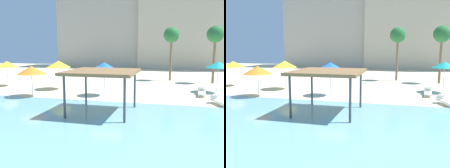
{
  "view_description": "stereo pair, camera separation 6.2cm",
  "coord_description": "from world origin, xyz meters",
  "views": [
    {
      "loc": [
        4.59,
        -15.51,
        4.02
      ],
      "look_at": [
        0.13,
        2.0,
        1.3
      ],
      "focal_mm": 38.32,
      "sensor_mm": 36.0,
      "label": 1
    },
    {
      "loc": [
        4.66,
        -15.49,
        4.02
      ],
      "look_at": [
        0.13,
        2.0,
        1.3
      ],
      "focal_mm": 38.32,
      "sensor_mm": 36.0,
      "label": 2
    }
  ],
  "objects": [
    {
      "name": "ground_plane",
      "position": [
        0.0,
        0.0,
        0.0
      ],
      "size": [
        80.0,
        80.0,
        0.0
      ],
      "primitive_type": "plane",
      "color": "beige"
    },
    {
      "name": "lagoon_water",
      "position": [
        0.0,
        -5.25,
        0.02
      ],
      "size": [
        44.0,
        13.5,
        0.04
      ],
      "primitive_type": "cube",
      "color": "#7AB7C1",
      "rests_on": "ground"
    },
    {
      "name": "shade_pavilion",
      "position": [
        0.43,
        -1.56,
        2.51
      ],
      "size": [
        4.18,
        4.18,
        2.67
      ],
      "color": "#42474C",
      "rests_on": "ground"
    },
    {
      "name": "beach_umbrella_orange_1",
      "position": [
        -6.68,
        1.84,
        2.23
      ],
      "size": [
        2.37,
        2.37,
        2.56
      ],
      "color": "silver",
      "rests_on": "ground"
    },
    {
      "name": "beach_umbrella_yellow_2",
      "position": [
        -6.24,
        5.81,
        2.48
      ],
      "size": [
        2.39,
        2.39,
        2.81
      ],
      "color": "silver",
      "rests_on": "ground"
    },
    {
      "name": "beach_umbrella_yellow_3",
      "position": [
        -12.46,
        6.26,
        2.33
      ],
      "size": [
        2.28,
        2.28,
        2.65
      ],
      "color": "silver",
      "rests_on": "ground"
    },
    {
      "name": "beach_umbrella_blue_4",
      "position": [
        -1.03,
        3.85,
        2.56
      ],
      "size": [
        2.02,
        2.02,
        2.84
      ],
      "color": "silver",
      "rests_on": "ground"
    },
    {
      "name": "beach_umbrella_teal_5",
      "position": [
        8.58,
        7.76,
        2.54
      ],
      "size": [
        2.18,
        2.18,
        2.84
      ],
      "color": "silver",
      "rests_on": "ground"
    },
    {
      "name": "lounge_chair_1",
      "position": [
        7.91,
        2.58,
        0.33
      ],
      "size": [
        1.25,
        1.98,
        0.74
      ],
      "rotation": [
        0.0,
        0.0,
        -1.2
      ],
      "color": "white",
      "rests_on": "ground"
    },
    {
      "name": "lounge_chair_2",
      "position": [
        7.06,
        5.74,
        0.33
      ],
      "size": [
        0.77,
        1.94,
        0.74
      ],
      "rotation": [
        0.0,
        0.0,
        -1.66
      ],
      "color": "white",
      "rests_on": "ground"
    },
    {
      "name": "palm_tree_0",
      "position": [
        9.12,
        13.92,
        5.42
      ],
      "size": [
        1.9,
        1.9,
        6.53
      ],
      "color": "brown",
      "rests_on": "ground"
    },
    {
      "name": "palm_tree_2",
      "position": [
        4.29,
        15.23,
        5.46
      ],
      "size": [
        1.9,
        1.9,
        6.58
      ],
      "color": "brown",
      "rests_on": "ground"
    },
    {
      "name": "hotel_block_0",
      "position": [
        -9.39,
        35.9,
        8.08
      ],
      "size": [
        19.77,
        9.35,
        16.15
      ],
      "primitive_type": "cube",
      "color": "#B2A893",
      "rests_on": "ground"
    },
    {
      "name": "hotel_block_1",
      "position": [
        8.46,
        35.33,
        10.42
      ],
      "size": [
        21.0,
        10.03,
        20.85
      ],
      "primitive_type": "cube",
      "color": "beige",
      "rests_on": "ground"
    }
  ]
}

